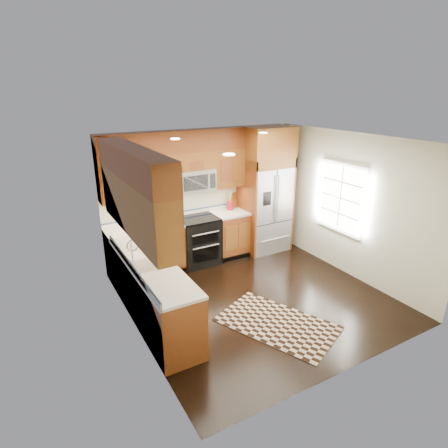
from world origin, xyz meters
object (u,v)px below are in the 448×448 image
refrigerator (265,190)px  utensil_crock (230,204)px  range (198,241)px  rug (277,324)px  knife_block (158,216)px

refrigerator → utensil_crock: size_ratio=6.92×
range → refrigerator: refrigerator is taller
rug → knife_block: size_ratio=6.40×
range → utensil_crock: size_ratio=2.52×
range → rug: bearing=-87.7°
rug → utensil_crock: size_ratio=4.49×
utensil_crock → range: bearing=-168.6°
refrigerator → rug: (-1.45, -2.42, -1.30)m
range → utensil_crock: 1.03m
knife_block → utensil_crock: (1.55, -0.03, 0.02)m
utensil_crock → rug: bearing=-105.4°
rug → knife_block: knife_block is taller
refrigerator → knife_block: bearing=174.2°
range → refrigerator: size_ratio=0.36×
refrigerator → rug: bearing=-120.9°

